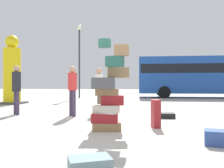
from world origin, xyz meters
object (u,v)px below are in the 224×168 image
yellow_dummy_statue (12,73)px  person_passerby_in_red (16,85)px  suitcase_tower (109,95)px  suitcase_black_right_side (165,116)px  suitcase_slate_left_side (90,164)px  suitcase_maroon_behind_tower (156,114)px  parked_bus (208,74)px  person_bearded_onlooker (99,86)px  lamp_post (79,50)px  person_tourist_with_camera (72,86)px

yellow_dummy_statue → person_passerby_in_red: bearing=-57.5°
suitcase_tower → person_passerby_in_red: (-3.64, 2.30, 0.20)m
suitcase_black_right_side → suitcase_slate_left_side: (-1.32, -4.75, 0.00)m
suitcase_slate_left_side → suitcase_maroon_behind_tower: bearing=48.6°
suitcase_black_right_side → parked_bus: size_ratio=0.06×
suitcase_black_right_side → parked_bus: (4.30, 11.67, 1.75)m
parked_bus → suitcase_black_right_side: bearing=-111.7°
suitcase_maroon_behind_tower → parked_bus: size_ratio=0.06×
suitcase_slate_left_side → yellow_dummy_statue: yellow_dummy_statue is taller
suitcase_slate_left_side → person_passerby_in_red: bearing=103.8°
suitcase_black_right_side → person_bearded_onlooker: bearing=157.4°
suitcase_slate_left_side → suitcase_maroon_behind_tower: size_ratio=0.75×
suitcase_slate_left_side → suitcase_tower: bearing=69.1°
suitcase_tower → suitcase_black_right_side: suitcase_tower is taller
suitcase_slate_left_side → suitcase_maroon_behind_tower: suitcase_maroon_behind_tower is taller
suitcase_maroon_behind_tower → person_passerby_in_red: size_ratio=0.40×
suitcase_black_right_side → person_bearded_onlooker: size_ratio=0.37×
suitcase_tower → suitcase_slate_left_side: size_ratio=4.08×
suitcase_slate_left_side → suitcase_black_right_side: bearing=50.4°
suitcase_tower → person_bearded_onlooker: bearing=105.3°
suitcase_slate_left_side → person_passerby_in_red: size_ratio=0.30×
suitcase_slate_left_side → lamp_post: 15.40m
person_passerby_in_red → person_tourist_with_camera: bearing=38.6°
suitcase_tower → parked_bus: (5.76, 13.85, 1.00)m
person_tourist_with_camera → lamp_post: (-2.48, 9.63, 2.64)m
yellow_dummy_statue → parked_bus: 14.14m
lamp_post → yellow_dummy_statue: bearing=-113.4°
person_tourist_with_camera → person_passerby_in_red: (-2.07, 0.11, 0.02)m
person_passerby_in_red → yellow_dummy_statue: size_ratio=0.46×
yellow_dummy_statue → lamp_post: (2.29, 5.29, 2.00)m
suitcase_slate_left_side → suitcase_maroon_behind_tower: (0.96, 3.09, 0.26)m
person_bearded_onlooker → person_passerby_in_red: person_passerby_in_red is taller
suitcase_slate_left_side → lamp_post: lamp_post is taller
person_passerby_in_red → yellow_dummy_statue: yellow_dummy_statue is taller
person_bearded_onlooker → lamp_post: lamp_post is taller
suitcase_tower → suitcase_black_right_side: bearing=56.2°
suitcase_tower → person_passerby_in_red: bearing=147.7°
suitcase_tower → suitcase_black_right_side: size_ratio=3.47×
suitcase_maroon_behind_tower → person_tourist_with_camera: size_ratio=0.41×
yellow_dummy_statue → suitcase_black_right_side: bearing=-29.2°
suitcase_slate_left_side → yellow_dummy_statue: 11.28m
suitcase_black_right_side → lamp_post: (-5.51, 9.64, 3.57)m
person_bearded_onlooker → person_tourist_with_camera: (-0.75, -0.80, 0.01)m
suitcase_maroon_behind_tower → person_passerby_in_red: person_passerby_in_red is taller
suitcase_tower → lamp_post: lamp_post is taller
suitcase_black_right_side → parked_bus: bearing=66.8°
person_tourist_with_camera → person_passerby_in_red: person_passerby_in_red is taller
person_tourist_with_camera → suitcase_black_right_side: bearing=46.1°
suitcase_tower → lamp_post: (-4.05, 11.83, 2.82)m
suitcase_tower → parked_bus: parked_bus is taller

